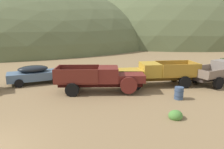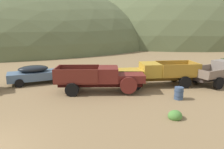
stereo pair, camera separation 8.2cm
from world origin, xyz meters
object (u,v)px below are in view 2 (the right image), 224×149
Objects in this scene: truck_mustard at (152,73)px; truck_oxblood at (105,78)px; oil_drum_spare at (179,93)px; car_chalk_blue at (39,74)px; truck_primer_gray at (224,71)px.

truck_oxblood is at bearing 17.74° from truck_mustard.
truck_mustard is 3.62m from oil_drum_spare.
oil_drum_spare is at bearing -19.19° from truck_oxblood.
car_chalk_blue is 6.25× the size of oil_drum_spare.
oil_drum_spare is (-6.07, -3.30, -0.59)m from truck_primer_gray.
truck_oxblood is 7.99× the size of oil_drum_spare.
car_chalk_blue is 16.20m from truck_primer_gray.
truck_mustard is (4.05, 0.98, -0.01)m from truck_oxblood.
truck_oxblood is 4.17m from truck_mustard.
truck_oxblood and truck_mustard have the same top height.
truck_oxblood is at bearing -47.93° from car_chalk_blue.
car_chalk_blue reaches higher than oil_drum_spare.
truck_primer_gray reaches higher than car_chalk_blue.
truck_mustard is 7.98× the size of oil_drum_spare.
oil_drum_spare is at bearing -45.41° from car_chalk_blue.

